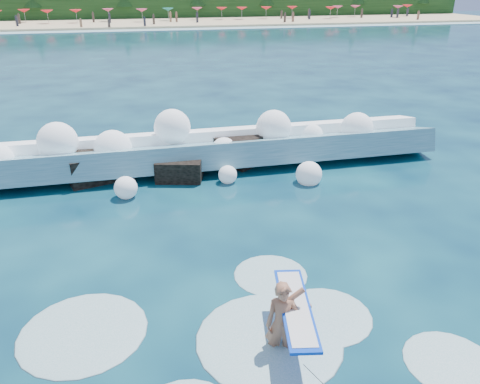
% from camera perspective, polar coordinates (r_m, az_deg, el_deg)
% --- Properties ---
extents(ground, '(200.00, 200.00, 0.00)m').
position_cam_1_polar(ground, '(12.22, -4.72, -9.60)').
color(ground, '#061F37').
rests_on(ground, ground).
extents(beach, '(140.00, 20.00, 0.40)m').
position_cam_1_polar(beach, '(88.32, -13.34, 19.39)').
color(beach, tan).
rests_on(beach, ground).
extents(wet_band, '(140.00, 5.00, 0.08)m').
position_cam_1_polar(wet_band, '(77.37, -13.13, 18.68)').
color(wet_band, silver).
rests_on(wet_band, ground).
extents(treeline, '(140.00, 4.00, 5.00)m').
position_cam_1_polar(treeline, '(98.16, -13.62, 21.15)').
color(treeline, black).
rests_on(treeline, ground).
extents(breaking_wave, '(19.29, 2.95, 1.66)m').
position_cam_1_polar(breaking_wave, '(18.88, -4.99, 4.97)').
color(breaking_wave, teal).
rests_on(breaking_wave, ground).
extents(rock_cluster, '(8.21, 3.21, 1.30)m').
position_cam_1_polar(rock_cluster, '(18.38, -8.81, 3.66)').
color(rock_cluster, black).
rests_on(rock_cluster, ground).
extents(surfer_with_board, '(1.20, 3.01, 1.86)m').
position_cam_1_polar(surfer_with_board, '(9.61, 5.55, -15.30)').
color(surfer_with_board, '#A0664A').
rests_on(surfer_with_board, ground).
extents(wave_spray, '(15.34, 4.36, 2.41)m').
position_cam_1_polar(wave_spray, '(18.40, -6.48, 6.16)').
color(wave_spray, white).
rests_on(wave_spray, ground).
extents(surf_foam, '(9.31, 5.71, 0.15)m').
position_cam_1_polar(surf_foam, '(10.28, -0.64, -17.09)').
color(surf_foam, silver).
rests_on(surf_foam, ground).
extents(beach_umbrellas, '(112.05, 6.69, 0.50)m').
position_cam_1_polar(beach_umbrellas, '(90.34, -13.74, 20.76)').
color(beach_umbrellas, '#C53A64').
rests_on(beach_umbrellas, ground).
extents(beachgoers, '(99.56, 12.48, 1.92)m').
position_cam_1_polar(beachgoers, '(86.48, -9.29, 20.23)').
color(beachgoers, '#3F332D').
rests_on(beachgoers, ground).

